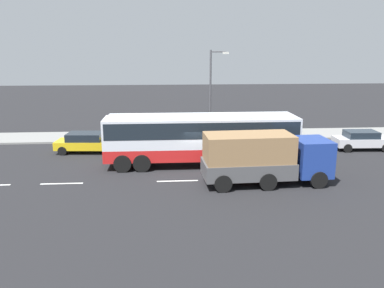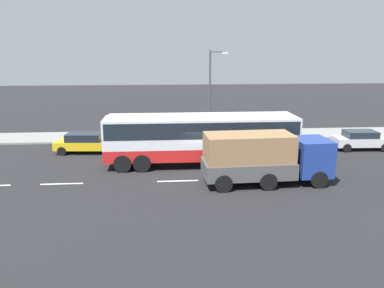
{
  "view_description": "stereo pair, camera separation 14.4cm",
  "coord_description": "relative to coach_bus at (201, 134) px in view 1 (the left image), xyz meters",
  "views": [
    {
      "loc": [
        -2.46,
        -24.36,
        7.54
      ],
      "look_at": [
        -0.71,
        0.22,
        1.56
      ],
      "focal_mm": 37.11,
      "sensor_mm": 36.0,
      "label": 1
    },
    {
      "loc": [
        -2.6,
        -24.35,
        7.54
      ],
      "look_at": [
        -0.71,
        0.22,
        1.56
      ],
      "focal_mm": 37.11,
      "sensor_mm": 36.0,
      "label": 2
    }
  ],
  "objects": [
    {
      "name": "ground_plane",
      "position": [
        0.06,
        -0.7,
        -2.07
      ],
      "size": [
        120.0,
        120.0,
        0.0
      ],
      "primitive_type": "plane",
      "color": "black"
    },
    {
      "name": "sidewalk_curb",
      "position": [
        0.06,
        8.79,
        -2.0
      ],
      "size": [
        80.0,
        4.0,
        0.15
      ],
      "primitive_type": "cube",
      "color": "gray",
      "rests_on": "ground_plane"
    },
    {
      "name": "lane_centreline",
      "position": [
        -7.5,
        -3.14,
        -2.07
      ],
      "size": [
        24.73,
        0.16,
        0.01
      ],
      "color": "white",
      "rests_on": "ground_plane"
    },
    {
      "name": "coach_bus",
      "position": [
        0.0,
        0.0,
        0.0
      ],
      "size": [
        12.49,
        2.71,
        3.33
      ],
      "rotation": [
        0.0,
        0.0,
        0.0
      ],
      "color": "red",
      "rests_on": "ground_plane"
    },
    {
      "name": "cargo_truck",
      "position": [
        3.18,
        -3.89,
        -0.49
      ],
      "size": [
        7.26,
        2.84,
        2.9
      ],
      "rotation": [
        0.0,
        0.0,
        0.05
      ],
      "color": "navy",
      "rests_on": "ground_plane"
    },
    {
      "name": "car_silver_hatch",
      "position": [
        12.55,
        3.23,
        -1.3
      ],
      "size": [
        4.23,
        1.96,
        1.45
      ],
      "rotation": [
        0.0,
        0.0,
        -0.04
      ],
      "color": "silver",
      "rests_on": "ground_plane"
    },
    {
      "name": "car_yellow_taxi",
      "position": [
        -8.12,
        3.91,
        -1.29
      ],
      "size": [
        4.7,
        2.27,
        1.46
      ],
      "rotation": [
        0.0,
        0.0,
        -0.08
      ],
      "color": "gold",
      "rests_on": "ground_plane"
    },
    {
      "name": "pedestrian_near_curb",
      "position": [
        8.46,
        7.97,
        -0.88
      ],
      "size": [
        0.32,
        0.32,
        1.79
      ],
      "rotation": [
        0.0,
        0.0,
        3.03
      ],
      "color": "black",
      "rests_on": "sidewalk_curb"
    },
    {
      "name": "street_lamp",
      "position": [
        1.56,
        7.31,
        2.19
      ],
      "size": [
        1.53,
        0.24,
        7.25
      ],
      "color": "#47474C",
      "rests_on": "sidewalk_curb"
    }
  ]
}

